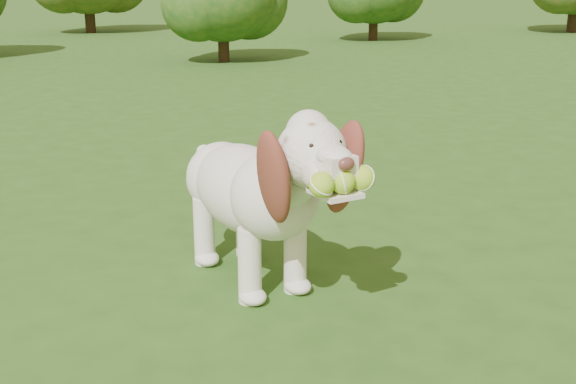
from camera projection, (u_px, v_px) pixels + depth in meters
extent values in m
plane|color=#254A15|center=(153.00, 335.00, 2.61)|extent=(80.00, 80.00, 0.00)
ellipsoid|color=silver|center=(246.00, 189.00, 3.01)|extent=(0.50, 0.75, 0.36)
ellipsoid|color=silver|center=(275.00, 195.00, 2.78)|extent=(0.43, 0.43, 0.35)
ellipsoid|color=silver|center=(222.00, 178.00, 3.21)|extent=(0.39, 0.39, 0.32)
cylinder|color=silver|center=(292.00, 181.00, 2.65)|extent=(0.25, 0.31, 0.28)
sphere|color=silver|center=(311.00, 153.00, 2.49)|extent=(0.30, 0.30, 0.25)
sphere|color=silver|center=(309.00, 133.00, 2.49)|extent=(0.20, 0.20, 0.16)
cube|color=silver|center=(333.00, 163.00, 2.38)|extent=(0.14, 0.17, 0.07)
ellipsoid|color=#592D28|center=(346.00, 164.00, 2.31)|extent=(0.07, 0.05, 0.05)
cube|color=silver|center=(335.00, 193.00, 2.40)|extent=(0.17, 0.18, 0.02)
ellipsoid|color=brown|center=(273.00, 178.00, 2.46)|extent=(0.17, 0.26, 0.38)
ellipsoid|color=brown|center=(344.00, 167.00, 2.59)|extent=(0.19, 0.23, 0.38)
cylinder|color=silver|center=(209.00, 161.00, 3.32)|extent=(0.10, 0.18, 0.14)
cylinder|color=silver|center=(250.00, 265.00, 2.84)|extent=(0.11, 0.11, 0.31)
cylinder|color=silver|center=(295.00, 256.00, 2.93)|extent=(0.11, 0.11, 0.31)
cylinder|color=silver|center=(204.00, 231.00, 3.21)|extent=(0.11, 0.11, 0.31)
cylinder|color=silver|center=(246.00, 223.00, 3.31)|extent=(0.11, 0.11, 0.31)
sphere|color=#A4D933|center=(321.00, 185.00, 2.31)|extent=(0.10, 0.10, 0.08)
sphere|color=#A4D933|center=(342.00, 181.00, 2.35)|extent=(0.10, 0.10, 0.08)
sphere|color=#A4D933|center=(363.00, 178.00, 2.38)|extent=(0.10, 0.10, 0.08)
cylinder|color=#382314|center=(224.00, 44.00, 10.39)|extent=(0.16, 0.16, 0.51)
cylinder|color=#382314|center=(90.00, 16.00, 15.30)|extent=(0.21, 0.21, 0.69)
cylinder|color=#382314|center=(373.00, 26.00, 13.63)|extent=(0.17, 0.17, 0.55)
cylinder|color=#382314|center=(573.00, 17.00, 15.39)|extent=(0.20, 0.20, 0.66)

